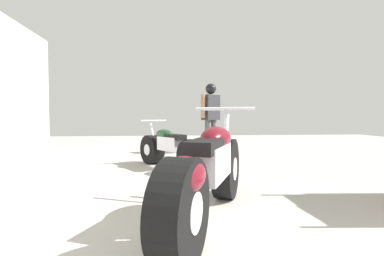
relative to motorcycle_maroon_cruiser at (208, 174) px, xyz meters
The scene contains 4 objects.
ground_plane 1.55m from the motorcycle_maroon_cruiser, 94.76° to the left, with size 18.22×18.22×0.00m, color #A8A399.
motorcycle_maroon_cruiser is the anchor object (origin of this frame).
motorcycle_black_naked 2.47m from the motorcycle_maroon_cruiser, 95.74° to the left, with size 1.11×1.57×0.81m.
mechanic_in_blue 4.61m from the motorcycle_maroon_cruiser, 80.58° to the left, with size 0.57×0.49×1.66m.
Camera 1 is at (-0.22, 0.07, 0.86)m, focal length 26.49 mm.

